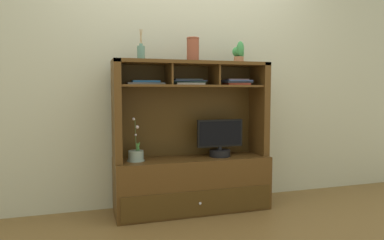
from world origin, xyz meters
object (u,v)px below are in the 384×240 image
Objects in this scene: media_console at (192,166)px; magazine_stack_right at (145,83)px; diffuser_bottle at (141,53)px; potted_succulent at (239,53)px; tv_monitor at (220,141)px; ceramic_vase at (193,49)px; magazine_stack_centre at (188,82)px; magazine_stack_left at (236,82)px; potted_orchid at (136,155)px.

magazine_stack_right is at bearing -179.99° from media_console.
diffuser_bottle is 0.92m from potted_succulent.
diffuser_bottle reaches higher than tv_monitor.
media_console is 6.67× the size of ceramic_vase.
tv_monitor is 0.62m from magazine_stack_centre.
tv_monitor is 0.57m from magazine_stack_left.
diffuser_bottle is 1.35× the size of potted_succulent.
ceramic_vase reaches higher than magazine_stack_left.
ceramic_vase reaches higher than potted_orchid.
magazine_stack_centre is at bearing 176.08° from potted_succulent.
tv_monitor is 0.84m from potted_succulent.
ceramic_vase reaches higher than magazine_stack_right.
media_console is 7.17× the size of potted_succulent.
media_console is at bearing 90.00° from ceramic_vase.
media_console is at bearing 179.37° from potted_succulent.
tv_monitor is 1.16× the size of potted_orchid.
potted_succulent is at bearing 1.43° from potted_orchid.
potted_succulent is 0.46m from ceramic_vase.
potted_orchid is at bearing -156.36° from diffuser_bottle.
tv_monitor is 0.78m from potted_orchid.
ceramic_vase is at bearing -176.67° from magazine_stack_left.
media_console is at bearing 178.97° from magazine_stack_left.
potted_orchid is at bearing -176.72° from media_console.
potted_orchid is 1.79× the size of ceramic_vase.
tv_monitor is 1.64× the size of magazine_stack_left.
magazine_stack_centre is 0.56m from potted_succulent.
diffuser_bottle is at bearing -173.95° from magazine_stack_right.
tv_monitor is at bearing -2.99° from ceramic_vase.
media_console is 0.89m from magazine_stack_left.
potted_orchid is (-0.78, 0.02, -0.10)m from tv_monitor.
diffuser_bottle reaches higher than magazine_stack_left.
magazine_stack_centre reaches higher than magazine_stack_right.
potted_succulent reaches higher than magazine_stack_centre.
potted_succulent is at bearing -0.63° from media_console.
media_console reaches higher than tv_monitor.
magazine_stack_centre is (-0.46, 0.04, -0.00)m from magazine_stack_left.
potted_succulent reaches higher than tv_monitor.
potted_orchid is 0.64m from magazine_stack_right.
diffuser_bottle is at bearing -179.52° from media_console.
tv_monitor is 1.36× the size of magazine_stack_right.
potted_succulent reaches higher than potted_orchid.
media_console is at bearing 3.28° from potted_orchid.
magazine_stack_left is 0.83× the size of magazine_stack_right.
potted_succulent is (0.88, -0.00, 0.28)m from magazine_stack_right.
potted_succulent is (0.03, 0.00, 0.27)m from magazine_stack_left.
media_console is at bearing 0.01° from magazine_stack_right.
media_console is at bearing 169.81° from tv_monitor.
magazine_stack_left is at bearing -4.47° from magazine_stack_centre.
magazine_stack_right is (0.09, 0.03, 0.63)m from potted_orchid.
potted_succulent is at bearing -3.92° from magazine_stack_centre.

